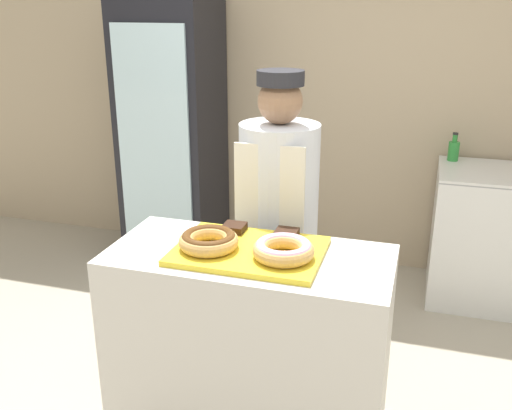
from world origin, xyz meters
TOP-DOWN VIEW (x-y plane):
  - wall_back at (0.00, 2.13)m, footprint 8.00×0.06m
  - display_counter at (0.00, 0.00)m, footprint 1.19×0.55m
  - serving_tray at (0.00, 0.00)m, footprint 0.61×0.44m
  - donut_chocolate_glaze at (-0.16, -0.05)m, footprint 0.25×0.25m
  - donut_light_glaze at (0.16, -0.05)m, footprint 0.25×0.25m
  - brownie_back_left at (-0.12, 0.16)m, footprint 0.10×0.10m
  - brownie_back_right at (0.12, 0.16)m, footprint 0.10×0.10m
  - baker_person at (-0.02, 0.54)m, footprint 0.39×0.39m
  - beverage_fridge at (-1.15, 1.75)m, footprint 0.65×0.63m
  - chest_freezer at (1.24, 1.76)m, footprint 0.95×0.63m
  - bottle_green at (0.85, 1.95)m, footprint 0.07×0.07m

SIDE VIEW (x-z plane):
  - chest_freezer at x=1.24m, z-range 0.00..0.91m
  - display_counter at x=0.00m, z-range 0.00..0.95m
  - baker_person at x=-0.02m, z-range 0.04..1.67m
  - serving_tray at x=0.00m, z-range 0.95..0.97m
  - bottle_green at x=0.85m, z-range 0.88..1.07m
  - beverage_fridge at x=-1.15m, z-range 0.00..1.96m
  - brownie_back_left at x=-0.12m, z-range 0.97..1.00m
  - brownie_back_right at x=0.12m, z-range 0.97..1.00m
  - donut_chocolate_glaze at x=-0.16m, z-range 0.97..1.04m
  - donut_light_glaze at x=0.16m, z-range 0.97..1.04m
  - wall_back at x=0.00m, z-range 0.00..2.70m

